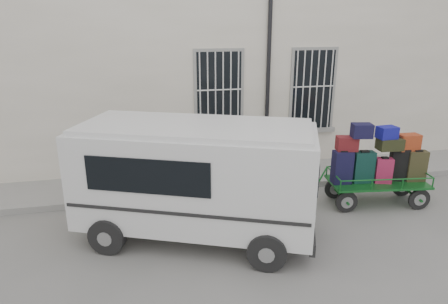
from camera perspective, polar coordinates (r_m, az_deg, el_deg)
name	(u,v)px	position (r m, az deg, el deg)	size (l,w,h in m)	color
ground	(265,218)	(8.88, 5.89, -9.37)	(80.00, 80.00, 0.00)	slate
building	(215,57)	(13.25, -1.27, 13.39)	(24.00, 5.15, 6.00)	beige
sidewalk	(240,178)	(10.77, 2.26, -3.77)	(24.00, 1.70, 0.15)	gray
luggage_cart	(378,165)	(9.78, 21.17, -1.76)	(2.63, 1.28, 1.95)	black
van	(196,174)	(7.65, -4.07, -3.17)	(4.89, 3.49, 2.29)	silver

